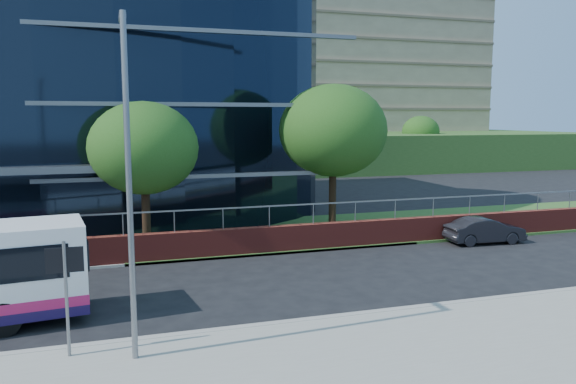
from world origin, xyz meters
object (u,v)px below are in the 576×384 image
object	(u,v)px
tree_far_c	(144,148)
tree_dist_f	(421,132)
street_sign	(65,275)
parked_car	(485,230)
streetlight_east	(129,178)
tree_dist_e	(295,130)
tree_far_d	(333,131)

from	to	relation	value
tree_far_c	tree_dist_f	world-z (taller)	tree_far_c
street_sign	tree_dist_f	world-z (taller)	tree_dist_f
tree_far_c	parked_car	world-z (taller)	tree_far_c
tree_far_c	streetlight_east	world-z (taller)	streetlight_east
tree_dist_e	tree_dist_f	bearing A→B (deg)	7.13
tree_dist_e	tree_far_d	bearing A→B (deg)	-104.93
street_sign	streetlight_east	xyz separation A→B (m)	(1.50, -0.59, 2.29)
tree_far_c	parked_car	distance (m)	15.87
tree_far_c	tree_far_d	distance (m)	9.08
tree_far_c	parked_car	xyz separation A→B (m)	(15.13, -2.75, -3.93)
streetlight_east	tree_far_d	bearing A→B (deg)	50.60
streetlight_east	street_sign	bearing A→B (deg)	158.64
tree_far_d	streetlight_east	distance (m)	15.77
tree_dist_e	street_sign	bearing A→B (deg)	-115.12
tree_far_d	streetlight_east	size ratio (longest dim) A/B	0.93
tree_dist_e	tree_far_c	bearing A→B (deg)	-118.74
tree_dist_e	parked_car	xyz separation A→B (m)	(-1.87, -33.75, -3.93)
tree_dist_e	tree_dist_f	distance (m)	16.13
streetlight_east	tree_dist_f	bearing A→B (deg)	52.42
street_sign	parked_car	world-z (taller)	street_sign
tree_dist_e	streetlight_east	xyz separation A→B (m)	(-18.00, -42.17, -0.10)
tree_dist_f	parked_car	distance (m)	40.13
tree_far_c	tree_far_d	xyz separation A→B (m)	(9.00, 1.00, 0.65)
tree_far_c	tree_far_d	size ratio (longest dim) A/B	0.87
street_sign	tree_dist_f	bearing A→B (deg)	50.84
tree_far_c	tree_far_d	bearing A→B (deg)	6.34
streetlight_east	parked_car	size ratio (longest dim) A/B	2.17
tree_far_d	tree_dist_e	world-z (taller)	tree_far_d
streetlight_east	tree_far_c	bearing A→B (deg)	84.89
tree_dist_e	parked_car	world-z (taller)	tree_dist_e
tree_dist_e	parked_car	size ratio (longest dim) A/B	1.77
tree_far_d	parked_car	bearing A→B (deg)	-31.45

